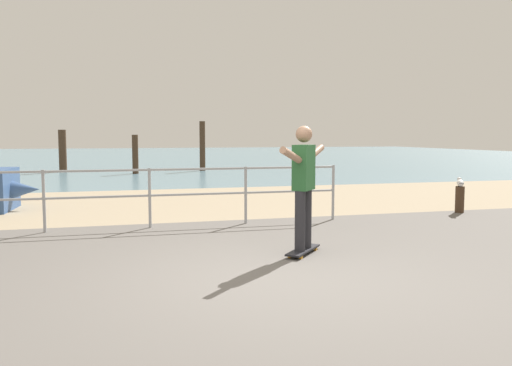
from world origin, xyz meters
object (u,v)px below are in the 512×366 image
(seagull, at_px, (460,183))
(skateboarder, at_px, (304,180))
(bollard_short, at_px, (460,200))
(skateboard, at_px, (303,250))

(seagull, bearing_deg, skateboarder, -148.29)
(skateboarder, distance_m, seagull, 5.23)
(skateboarder, distance_m, bollard_short, 5.25)
(skateboarder, xyz_separation_m, seagull, (4.43, 2.74, -0.38))
(skateboard, xyz_separation_m, seagull, (4.43, 2.74, 0.57))
(skateboard, relative_size, skateboarder, 0.45)
(skateboard, relative_size, seagull, 1.65)
(bollard_short, xyz_separation_m, seagull, (0.01, 0.01, 0.36))
(skateboard, xyz_separation_m, bollard_short, (4.43, 2.73, 0.21))
(skateboarder, bearing_deg, seagull, 31.71)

